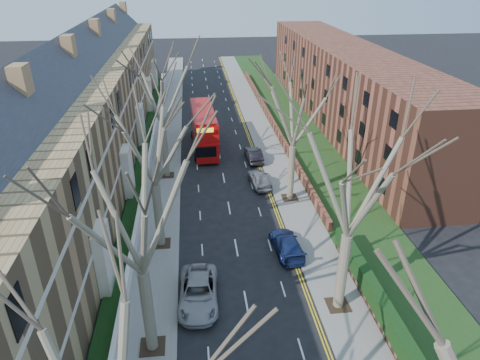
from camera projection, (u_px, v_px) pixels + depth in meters
name	position (u px, v px, depth m)	size (l,w,h in m)	color
pavement_left	(168.00, 137.00, 53.28)	(3.00, 102.00, 0.12)	slate
pavement_right	(263.00, 133.00, 54.50)	(3.00, 102.00, 0.12)	slate
terrace_left	(84.00, 118.00, 42.94)	(9.70, 78.00, 13.60)	#9C784F
flats_right	(344.00, 85.00, 57.00)	(13.97, 54.00, 10.00)	brown
front_wall_left	(149.00, 160.00, 45.77)	(0.30, 78.00, 1.00)	white
grass_verge_right	(298.00, 131.00, 54.92)	(6.00, 102.00, 0.06)	#1B3814
tree_left_mid	(134.00, 201.00, 19.77)	(10.50, 10.50, 14.71)	#655F48
tree_left_far	(150.00, 132.00, 28.78)	(10.15, 10.15, 14.22)	#655F48
tree_left_dist	(159.00, 83.00, 39.27)	(10.50, 10.50, 14.71)	#655F48
tree_right_mid	(356.00, 170.00, 22.70)	(10.50, 10.50, 14.71)	#655F48
tree_right_far	(295.00, 101.00, 35.26)	(10.15, 10.15, 14.22)	#655F48
double_decker_bus	(204.00, 130.00, 49.39)	(3.08, 10.92, 4.53)	#A90C0C
car_left_far	(199.00, 292.00, 27.10)	(2.47, 5.35, 1.49)	#929297
car_right_near	(287.00, 244.00, 31.90)	(1.89, 4.64, 1.35)	navy
car_right_mid	(260.00, 179.00, 41.52)	(1.71, 4.25, 1.45)	gray
car_right_far	(254.00, 155.00, 46.83)	(1.48, 4.25, 1.40)	black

